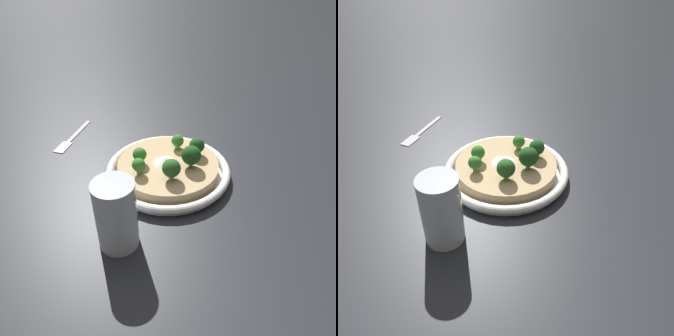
{
  "view_description": "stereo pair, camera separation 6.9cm",
  "coord_description": "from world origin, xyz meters",
  "views": [
    {
      "loc": [
        -0.06,
        0.56,
        0.43
      ],
      "look_at": [
        0.0,
        0.0,
        0.02
      ],
      "focal_mm": 35.0,
      "sensor_mm": 36.0,
      "label": 1
    },
    {
      "loc": [
        -0.12,
        0.54,
        0.43
      ],
      "look_at": [
        0.0,
        0.0,
        0.02
      ],
      "focal_mm": 35.0,
      "sensor_mm": 36.0,
      "label": 2
    }
  ],
  "objects": [
    {
      "name": "ground_plane",
      "position": [
        0.0,
        0.0,
        0.0
      ],
      "size": [
        6.0,
        6.0,
        0.0
      ],
      "primitive_type": "plane",
      "color": "#23262B"
    },
    {
      "name": "risotto_bowl",
      "position": [
        0.0,
        0.0,
        0.02
      ],
      "size": [
        0.26,
        0.26,
        0.03
      ],
      "color": "white",
      "rests_on": "ground_plane"
    },
    {
      "name": "cheese_sprinkle",
      "position": [
        0.01,
        0.0,
        0.04
      ],
      "size": [
        0.05,
        0.05,
        0.01
      ],
      "color": "white",
      "rests_on": "risotto_bowl"
    },
    {
      "name": "broccoli_back_left",
      "position": [
        -0.05,
        0.01,
        0.06
      ],
      "size": [
        0.04,
        0.04,
        0.05
      ],
      "color": "#668E47",
      "rests_on": "risotto_bowl"
    },
    {
      "name": "broccoli_front",
      "position": [
        -0.02,
        -0.06,
        0.05
      ],
      "size": [
        0.03,
        0.03,
        0.03
      ],
      "color": "#84A856",
      "rests_on": "risotto_bowl"
    },
    {
      "name": "broccoli_front_left",
      "position": [
        -0.06,
        -0.04,
        0.06
      ],
      "size": [
        0.03,
        0.03,
        0.04
      ],
      "color": "#668E47",
      "rests_on": "risotto_bowl"
    },
    {
      "name": "broccoli_right",
      "position": [
        0.05,
        0.04,
        0.05
      ],
      "size": [
        0.03,
        0.03,
        0.04
      ],
      "color": "#759E4C",
      "rests_on": "risotto_bowl"
    },
    {
      "name": "broccoli_back",
      "position": [
        -0.01,
        0.05,
        0.06
      ],
      "size": [
        0.04,
        0.04,
        0.04
      ],
      "color": "#759E4C",
      "rests_on": "risotto_bowl"
    },
    {
      "name": "broccoli_back_right",
      "position": [
        0.06,
        0.01,
        0.05
      ],
      "size": [
        0.03,
        0.03,
        0.04
      ],
      "color": "#668E47",
      "rests_on": "risotto_bowl"
    },
    {
      "name": "drinking_glass",
      "position": [
        0.06,
        0.19,
        0.06
      ],
      "size": [
        0.07,
        0.07,
        0.13
      ],
      "color": "silver",
      "rests_on": "ground_plane"
    },
    {
      "name": "fork_utensil",
      "position": [
        0.26,
        -0.12,
        0.0
      ],
      "size": [
        0.05,
        0.16,
        0.0
      ],
      "rotation": [
        0.0,
        0.0,
        1.4
      ],
      "color": "#B7B7BC",
      "rests_on": "ground_plane"
    }
  ]
}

